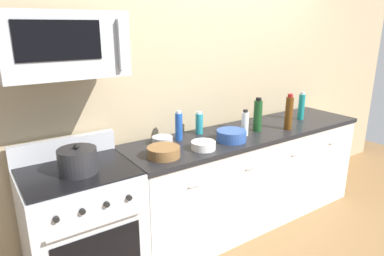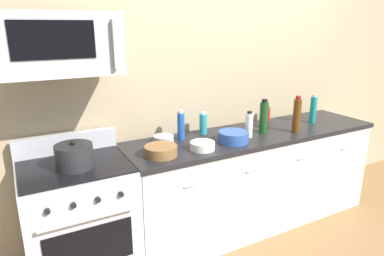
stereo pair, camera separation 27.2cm
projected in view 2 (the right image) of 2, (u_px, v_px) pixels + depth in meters
ground_plane at (251, 220)px, 3.40m from camera, size 6.67×6.67×0.00m
back_wall at (232, 80)px, 3.35m from camera, size 5.56×0.10×2.70m
counter_unit at (253, 178)px, 3.26m from camera, size 2.47×0.66×0.92m
range_oven at (80, 221)px, 2.53m from camera, size 0.76×0.69×1.07m
microwave at (60, 44)px, 2.20m from camera, size 0.74×0.44×0.40m
bottle_wine_green at (264, 117)px, 3.08m from camera, size 0.08×0.08×0.31m
bottle_hot_sauce_red at (268, 114)px, 3.47m from camera, size 0.05×0.05×0.16m
bottle_vinegar_white at (249, 125)px, 2.97m from camera, size 0.06×0.06×0.23m
bottle_dish_soap at (203, 123)px, 3.06m from camera, size 0.07×0.07×0.20m
bottle_soda_blue at (181, 126)px, 2.90m from camera, size 0.06×0.06×0.26m
bottle_wine_amber at (297, 115)px, 3.09m from camera, size 0.07×0.07×0.34m
bottle_sparkling_teal at (313, 109)px, 3.41m from camera, size 0.06×0.06×0.29m
bowl_blue_mixing at (233, 136)px, 2.86m from camera, size 0.25×0.25×0.09m
bowl_steel_prep at (164, 139)px, 2.84m from camera, size 0.17×0.17×0.06m
bowl_white_ceramic at (202, 145)px, 2.69m from camera, size 0.20×0.20×0.06m
bowl_wooden_salad at (161, 150)px, 2.56m from camera, size 0.25×0.25×0.08m
stockpot at (74, 156)px, 2.33m from camera, size 0.25×0.25×0.20m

